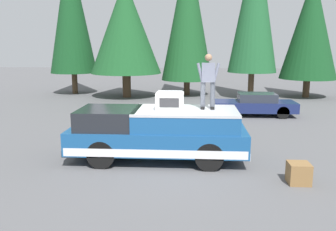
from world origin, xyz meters
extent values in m
plane|color=#565659|center=(0.00, 0.00, 0.00)|extent=(90.00, 90.00, 0.00)
cube|color=navy|center=(0.26, 0.42, 0.70)|extent=(2.00, 5.50, 0.70)
cube|color=silver|center=(0.26, 0.42, 0.51)|extent=(2.01, 5.39, 0.24)
cube|color=black|center=(0.26, 1.93, 1.35)|extent=(1.84, 1.87, 0.60)
cube|color=navy|center=(0.26, -0.46, 1.31)|extent=(1.92, 3.19, 0.52)
cube|color=#B7BABF|center=(0.26, -0.46, 1.61)|extent=(1.94, 3.19, 0.08)
cube|color=#232326|center=(0.26, 3.11, 0.43)|extent=(1.96, 0.16, 0.20)
cube|color=#B2B5BA|center=(0.26, -2.27, 0.43)|extent=(1.96, 0.16, 0.20)
cylinder|color=black|center=(-0.59, 2.01, 0.42)|extent=(0.30, 0.84, 0.84)
cylinder|color=black|center=(1.11, 2.01, 0.42)|extent=(0.30, 0.84, 0.84)
cylinder|color=black|center=(-0.59, -1.18, 0.42)|extent=(0.30, 0.84, 0.84)
cylinder|color=black|center=(1.11, -1.18, 0.42)|extent=(0.30, 0.84, 0.84)
cube|color=white|center=(0.21, 0.02, 1.91)|extent=(0.64, 0.84, 0.52)
cube|color=#2D2D30|center=(-0.11, 0.02, 1.91)|extent=(0.01, 0.59, 0.29)
cube|color=#99999E|center=(0.21, 0.02, 2.19)|extent=(0.58, 0.76, 0.04)
cylinder|color=#4C515B|center=(0.40, -1.29, 2.07)|extent=(0.15, 0.15, 0.84)
cube|color=black|center=(0.36, -1.29, 1.69)|extent=(0.26, 0.11, 0.08)
cylinder|color=#4C515B|center=(0.40, -0.99, 2.07)|extent=(0.15, 0.15, 0.84)
cube|color=black|center=(0.36, -0.99, 1.69)|extent=(0.26, 0.11, 0.08)
cube|color=gray|center=(0.40, -1.14, 2.78)|extent=(0.24, 0.40, 0.58)
sphere|color=#A37A5B|center=(0.40, -1.14, 3.23)|extent=(0.22, 0.22, 0.22)
cylinder|color=gray|center=(0.37, -1.38, 2.78)|extent=(0.09, 0.23, 0.58)
cylinder|color=gray|center=(0.37, -0.89, 2.78)|extent=(0.09, 0.23, 0.58)
cube|color=navy|center=(7.85, -3.86, 0.49)|extent=(1.64, 4.10, 0.50)
cube|color=#282D38|center=(7.85, -3.96, 0.95)|extent=(1.31, 1.89, 0.42)
cylinder|color=black|center=(7.13, -2.59, 0.31)|extent=(0.20, 0.62, 0.62)
cylinder|color=black|center=(8.57, -2.59, 0.31)|extent=(0.20, 0.62, 0.62)
cylinder|color=black|center=(7.13, -5.13, 0.31)|extent=(0.20, 0.62, 0.62)
cylinder|color=black|center=(8.57, -5.13, 0.31)|extent=(0.20, 0.62, 0.62)
cube|color=olive|center=(-1.45, -3.50, 0.28)|extent=(0.56, 0.56, 0.56)
cylinder|color=#4C3826|center=(14.71, -8.50, 0.64)|extent=(0.45, 0.45, 1.29)
cone|color=#14421E|center=(14.71, -8.50, 4.79)|extent=(3.77, 3.77, 7.00)
cylinder|color=#4C3826|center=(14.15, -4.63, 0.88)|extent=(0.39, 0.39, 1.76)
cone|color=#1E562D|center=(14.15, -4.63, 6.34)|extent=(3.23, 3.23, 9.17)
cylinder|color=#4C3826|center=(15.26, -0.26, 0.55)|extent=(0.43, 0.43, 1.10)
cone|color=#194C23|center=(15.26, -0.26, 5.77)|extent=(3.60, 3.60, 9.34)
cylinder|color=#4C3826|center=(13.91, 3.86, 0.83)|extent=(0.57, 0.57, 1.66)
cone|color=#194C23|center=(13.91, 3.86, 4.76)|extent=(4.76, 4.76, 6.19)
cylinder|color=#4C3826|center=(15.49, 8.03, 0.78)|extent=(0.40, 0.40, 1.55)
cone|color=#14421E|center=(15.49, 8.03, 6.06)|extent=(3.33, 3.33, 9.02)
camera|label=1|loc=(-10.78, -0.66, 3.64)|focal=38.83mm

